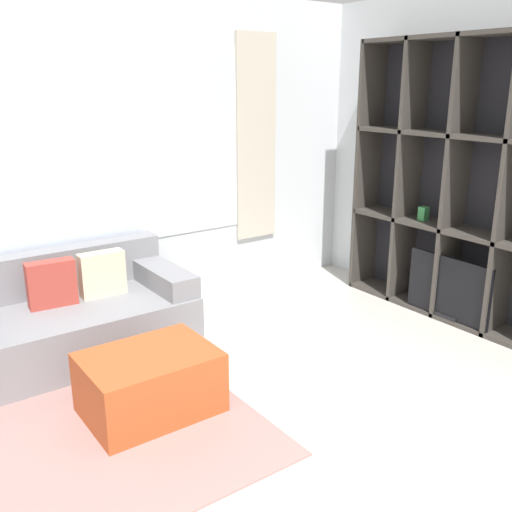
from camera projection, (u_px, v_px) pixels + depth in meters
name	position (u px, v px, depth m)	size (l,w,h in m)	color
wall_back	(80.00, 162.00, 4.50)	(6.68, 0.11, 2.70)	silver
wall_right	(478.00, 159.00, 4.74)	(0.07, 4.52, 2.70)	silver
area_rug	(9.00, 471.00, 2.99)	(2.77, 1.66, 0.01)	gray
shelving_unit	(484.00, 191.00, 4.55)	(0.34, 2.50, 2.33)	#232328
couch_main	(71.00, 318.00, 4.24)	(1.71, 0.90, 0.74)	gray
ottoman	(150.00, 383.00, 3.49)	(0.78, 0.58, 0.40)	#B74C23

